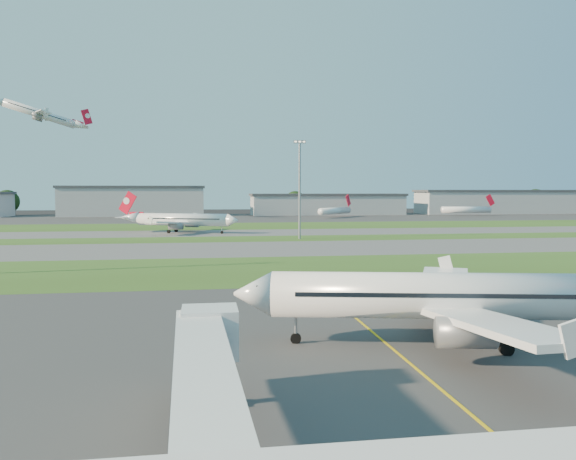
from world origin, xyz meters
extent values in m
plane|color=black|center=(0.00, 0.00, 0.00)|extent=(700.00, 700.00, 0.00)
cube|color=#333335|center=(0.00, 0.00, 0.01)|extent=(300.00, 70.00, 0.01)
cube|color=#324E1A|center=(0.00, 52.00, 0.01)|extent=(300.00, 34.00, 0.01)
cube|color=#515154|center=(0.00, 85.00, 0.01)|extent=(300.00, 32.00, 0.01)
cube|color=#324E1A|center=(0.00, 110.00, 0.01)|extent=(300.00, 18.00, 0.01)
cube|color=#515154|center=(0.00, 132.00, 0.01)|extent=(300.00, 26.00, 0.01)
cube|color=#324E1A|center=(0.00, 165.00, 0.01)|extent=(300.00, 40.00, 0.01)
cube|color=#333335|center=(0.00, 225.00, 0.01)|extent=(400.00, 80.00, 0.01)
cube|color=gold|center=(5.00, 0.00, 0.00)|extent=(0.25, 60.00, 0.02)
cube|color=white|center=(-9.80, -14.00, 4.00)|extent=(3.44, 24.08, 2.60)
cube|color=black|center=(-9.80, -14.00, 4.00)|extent=(3.59, 24.08, 0.80)
cube|color=white|center=(-9.50, -2.60, 4.00)|extent=(3.40, 3.00, 3.00)
cylinder|color=gray|center=(-9.50, -4.50, 1.60)|extent=(0.70, 0.70, 3.20)
cube|color=black|center=(-9.50, -4.50, 0.35)|extent=(2.20, 1.20, 0.70)
cylinder|color=white|center=(10.23, 5.71, 4.15)|extent=(29.80, 9.58, 3.76)
cube|color=white|center=(9.63, -2.24, 3.66)|extent=(5.10, 15.01, 1.53)
cube|color=white|center=(12.77, 13.26, 3.66)|extent=(10.39, 15.30, 1.53)
cylinder|color=gray|center=(8.61, 0.19, 2.57)|extent=(4.52, 3.05, 2.27)
cylinder|color=gray|center=(10.89, 11.42, 2.57)|extent=(4.52, 3.05, 2.27)
cylinder|color=white|center=(-16.18, 134.08, 4.06)|extent=(28.08, 14.80, 3.67)
cube|color=red|center=(-33.05, 141.32, 8.98)|extent=(5.89, 2.78, 7.31)
cube|color=white|center=(-14.02, 141.56, 3.57)|extent=(6.61, 15.00, 1.49)
cube|color=white|center=(-20.12, 127.36, 3.57)|extent=(12.23, 14.17, 1.49)
cylinder|color=gray|center=(-13.53, 139.04, 2.51)|extent=(4.60, 3.64, 2.22)
cylinder|color=gray|center=(-17.95, 128.74, 2.51)|extent=(4.60, 3.64, 2.22)
cylinder|color=white|center=(-80.00, 222.73, 46.10)|extent=(29.27, 11.20, 3.71)
cube|color=red|center=(-62.07, 227.56, 51.08)|extent=(6.21, 1.98, 7.39)
cube|color=white|center=(-77.03, 215.44, 45.61)|extent=(10.96, 14.94, 1.51)
cube|color=white|center=(-81.09, 230.54, 45.61)|extent=(4.67, 14.73, 1.51)
cylinder|color=gray|center=(-79.00, 217.14, 44.54)|extent=(4.55, 3.24, 2.25)
cylinder|color=gray|center=(-81.94, 228.08, 44.54)|extent=(4.55, 3.24, 2.25)
cylinder|color=white|center=(51.55, 222.48, 3.20)|extent=(20.18, 21.10, 3.20)
cube|color=red|center=(60.48, 231.93, 8.00)|extent=(3.77, 3.97, 6.16)
cylinder|color=white|center=(120.53, 228.39, 3.20)|extent=(26.08, 3.90, 3.20)
cube|color=red|center=(133.53, 228.74, 8.00)|extent=(5.18, 0.44, 6.16)
cylinder|color=gray|center=(15.00, 108.00, 12.50)|extent=(0.60, 0.60, 25.00)
cube|color=gray|center=(15.00, 108.00, 25.40)|extent=(3.20, 0.50, 0.80)
cube|color=#FFF2CC|center=(15.00, 108.00, 25.40)|extent=(2.80, 0.70, 0.35)
cube|color=gray|center=(-45.00, 255.00, 7.00)|extent=(70.00, 22.00, 14.00)
cube|color=#383A3F|center=(-45.00, 255.00, 14.60)|extent=(71.40, 23.00, 1.20)
cube|color=gray|center=(55.00, 255.00, 5.00)|extent=(80.00, 22.00, 10.00)
cube|color=#383A3F|center=(55.00, 255.00, 10.60)|extent=(81.60, 23.00, 1.20)
cube|color=gray|center=(155.00, 255.00, 6.00)|extent=(95.00, 22.00, 12.00)
cube|color=#383A3F|center=(155.00, 255.00, 12.60)|extent=(96.90, 23.00, 1.20)
cylinder|color=black|center=(-110.00, 270.00, 2.20)|extent=(1.00, 1.00, 4.40)
sphere|color=black|center=(-110.00, 270.00, 7.15)|extent=(12.10, 12.10, 12.10)
cylinder|color=black|center=(-20.00, 266.00, 1.80)|extent=(1.00, 1.00, 3.60)
sphere|color=black|center=(-20.00, 266.00, 5.85)|extent=(9.90, 9.90, 9.90)
cylinder|color=black|center=(40.00, 269.00, 2.10)|extent=(1.00, 1.00, 4.20)
sphere|color=black|center=(40.00, 269.00, 6.83)|extent=(11.55, 11.55, 11.55)
cylinder|color=black|center=(115.00, 267.00, 1.90)|extent=(1.00, 1.00, 3.80)
sphere|color=black|center=(115.00, 267.00, 6.17)|extent=(10.45, 10.45, 10.45)
cylinder|color=black|center=(185.00, 271.00, 2.30)|extent=(1.00, 1.00, 4.60)
sphere|color=black|center=(185.00, 271.00, 7.48)|extent=(12.65, 12.65, 12.65)
camera|label=1|loc=(-9.77, -36.85, 12.66)|focal=35.00mm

